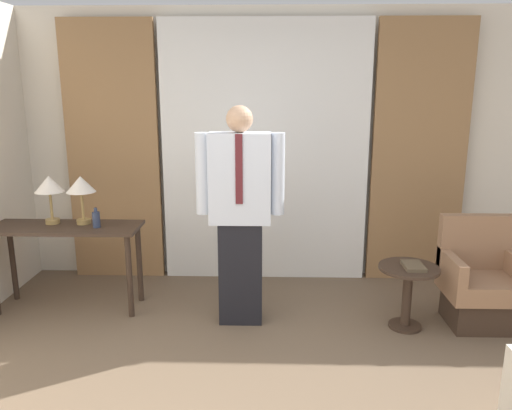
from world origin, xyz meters
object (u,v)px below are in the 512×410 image
object	(u,v)px
person	(240,210)
armchair	(481,285)
table_lamp_right	(81,187)
side_table	(408,286)
table_lamp_left	(49,187)
book	(413,266)
bottle_near_edge	(96,219)
desk	(66,240)

from	to	relation	value
person	armchair	world-z (taller)	person
table_lamp_right	side_table	distance (m)	2.89
table_lamp_left	book	xyz separation A→B (m)	(3.08, -0.41, -0.55)
person	side_table	xyz separation A→B (m)	(1.37, -0.08, -0.62)
bottle_near_edge	table_lamp_right	bearing A→B (deg)	142.97
armchair	table_lamp_right	bearing A→B (deg)	175.24
table_lamp_right	bottle_near_edge	xyz separation A→B (m)	(0.15, -0.12, -0.26)
desk	bottle_near_edge	distance (m)	0.36
table_lamp_left	person	distance (m)	1.71
side_table	table_lamp_right	bearing A→B (deg)	172.09
table_lamp_left	table_lamp_right	distance (m)	0.28
table_lamp_left	person	world-z (taller)	person
table_lamp_left	person	bearing A→B (deg)	-10.30
side_table	bottle_near_edge	bearing A→B (deg)	174.14
bottle_near_edge	person	size ratio (longest dim) A/B	0.10
table_lamp_left	person	xyz separation A→B (m)	(1.68, -0.31, -0.12)
desk	table_lamp_left	size ratio (longest dim) A/B	3.05
desk	table_lamp_left	bearing A→B (deg)	149.94
table_lamp_left	book	distance (m)	3.15
side_table	person	bearing A→B (deg)	176.69
person	book	bearing A→B (deg)	-4.28
desk	book	size ratio (longest dim) A/B	5.50
armchair	table_lamp_left	bearing A→B (deg)	175.60
table_lamp_right	armchair	xyz separation A→B (m)	(3.40, -0.28, -0.76)
person	side_table	bearing A→B (deg)	-3.31
armchair	book	bearing A→B (deg)	-168.21
table_lamp_right	side_table	world-z (taller)	table_lamp_right
side_table	book	distance (m)	0.19
person	armchair	xyz separation A→B (m)	(2.00, 0.02, -0.64)
side_table	book	xyz separation A→B (m)	(0.03, -0.03, 0.18)
table_lamp_right	book	xyz separation A→B (m)	(2.80, -0.41, -0.55)
table_lamp_right	person	size ratio (longest dim) A/B	0.24
side_table	armchair	bearing A→B (deg)	9.13
table_lamp_right	person	distance (m)	1.44
desk	armchair	xyz separation A→B (m)	(3.54, -0.20, -0.30)
desk	armchair	bearing A→B (deg)	-3.28
armchair	book	world-z (taller)	armchair
desk	side_table	xyz separation A→B (m)	(2.91, -0.30, -0.28)
desk	side_table	world-z (taller)	desk
table_lamp_left	armchair	xyz separation A→B (m)	(3.68, -0.28, -0.76)
side_table	book	world-z (taller)	book
desk	bottle_near_edge	xyz separation A→B (m)	(0.29, -0.04, 0.20)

